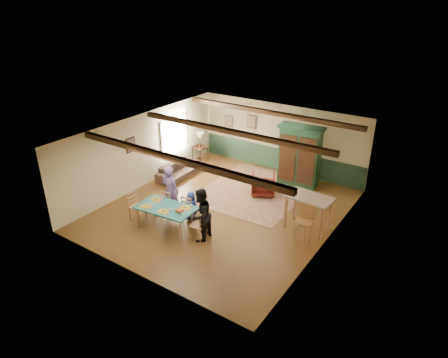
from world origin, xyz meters
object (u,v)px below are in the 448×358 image
Objects in this scene: dining_chair_far_left at (169,202)px; person_woman at (200,215)px; dining_chair_end_left at (137,206)px; table_lamp at (200,139)px; sofa at (179,170)px; dining_table at (166,218)px; armoire at (299,156)px; bar_stool_right at (304,227)px; end_table at (200,154)px; dining_chair_far_right at (190,208)px; dining_chair_end_right at (198,224)px; bar_stool_left at (302,224)px; counter_table at (308,213)px; person_man at (170,191)px; cat at (179,210)px; armchair at (263,184)px; person_child at (191,206)px.

person_woman reaches higher than dining_chair_far_left.
table_lamp is at bearing 9.03° from dining_chair_end_left.
dining_table is at bearing -148.03° from sofa.
armoire is 4.07m from bar_stool_right.
end_table is at bearing -147.99° from person_woman.
sofa is at bearing -81.29° from table_lamp.
bar_stool_right is (6.19, -3.36, -0.36)m from table_lamp.
dining_chair_far_right is 0.58× the size of person_woman.
dining_chair_end_right is (1.12, 0.10, 0.10)m from dining_table.
end_table is at bearing 156.18° from bar_stool_left.
person_woman is 5.94m from table_lamp.
sofa is at bearing 11.99° from dining_chair_end_left.
person_woman is (0.10, 0.01, 0.34)m from dining_chair_end_right.
bar_stool_right is (0.25, -0.86, 0.06)m from counter_table.
bar_stool_left reaches higher than end_table.
table_lamp reaches higher than dining_chair_end_right.
dining_chair_far_left is 1.79m from person_woman.
dining_chair_far_left is 0.69× the size of counter_table.
person_woman is at bearing -136.47° from counter_table.
cat is (1.01, -0.79, -0.02)m from person_man.
dining_chair_end_right reaches higher than armchair.
person_child reaches higher than end_table.
dining_chair_end_right is 0.55× the size of person_man.
bar_stool_left is at bearing -171.20° from dining_chair_far_left.
table_lamp is 0.50× the size of bar_stool_right.
armoire reaches higher than dining_chair_end_left.
dining_chair_end_right is 2.64× the size of cat.
table_lamp is at bearing 156.18° from bar_stool_left.
person_man is 1.37× the size of bar_stool_right.
dining_chair_end_left reaches higher than dining_table.
dining_table is at bearing -151.44° from bar_stool_left.
table_lamp reaches higher than sofa.
cat is 0.57× the size of table_lamp.
person_woman is at bearing -52.72° from end_table.
person_child is at bearing -62.70° from dining_chair_end_left.
armoire is at bearing -124.81° from person_man.
person_child is at bearing -56.16° from end_table.
person_child is at bearing 68.71° from dining_table.
end_table is (-0.27, 1.75, 0.05)m from sofa.
dining_chair_end_left is 0.69× the size of counter_table.
dining_table is 1.31× the size of counter_table.
person_man is 2.75× the size of table_lamp.
armchair is at bearing 149.55° from counter_table.
person_man is (-0.79, 0.01, 0.38)m from dining_chair_far_right.
counter_table is 1.09× the size of bar_stool_right.
counter_table is at bearing 100.36° from bar_stool_right.
cat is at bearing 139.20° from dining_chair_far_left.
end_table is at bearing 0.00° from table_lamp.
person_woman is (1.68, -0.63, -0.04)m from person_man.
armchair is at bearing -17.79° from table_lamp.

